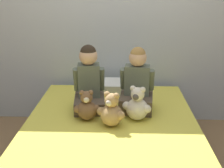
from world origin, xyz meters
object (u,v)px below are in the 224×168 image
child_on_left (89,82)px  pillow_at_headboard (114,86)px  teddy_bear_held_by_right_child (137,106)px  child_on_right (137,85)px  bed (111,149)px  teddy_bear_between_children (111,112)px  teddy_bear_held_by_left_child (87,107)px

child_on_left → pillow_at_headboard: bearing=58.5°
child_on_left → teddy_bear_held_by_right_child: (0.45, -0.22, -0.13)m
child_on_right → pillow_at_headboard: size_ratio=1.13×
bed → child_on_left: child_on_left is taller
teddy_bear_held_by_right_child → teddy_bear_between_children: bearing=-131.4°
bed → child_on_right: child_on_right is taller
child_on_right → teddy_bear_held_by_left_child: child_on_right is taller
bed → teddy_bear_held_by_right_child: 0.46m
child_on_right → bed: bearing=-117.7°
teddy_bear_held_by_right_child → teddy_bear_between_children: teddy_bear_held_by_right_child is taller
teddy_bear_held_by_left_child → pillow_at_headboard: bearing=67.0°
child_on_right → teddy_bear_held_by_left_child: size_ratio=2.18×
teddy_bear_between_children → pillow_at_headboard: size_ratio=0.57×
child_on_left → teddy_bear_held_by_right_child: 0.52m
child_on_left → teddy_bear_between_children: 0.43m
teddy_bear_held_by_left_child → teddy_bear_between_children: 0.24m
teddy_bear_held_by_right_child → pillow_at_headboard: size_ratio=0.58×
teddy_bear_held_by_left_child → teddy_bear_held_by_right_child: (0.44, 0.02, 0.01)m
child_on_right → teddy_bear_held_by_right_child: size_ratio=1.94×
child_on_right → child_on_left: bearing=-174.2°
teddy_bear_held_by_left_child → pillow_at_headboard: (0.22, 0.71, -0.06)m
teddy_bear_between_children → pillow_at_headboard: teddy_bear_between_children is taller
teddy_bear_held_by_left_child → child_on_right: bearing=22.0°
child_on_left → bed: bearing=-63.4°
teddy_bear_held_by_right_child → teddy_bear_between_children: size_ratio=1.03×
bed → child_on_right: size_ratio=3.27×
teddy_bear_between_children → teddy_bear_held_by_left_child: bearing=179.4°
child_on_right → teddy_bear_held_by_right_child: child_on_right is taller
teddy_bear_held_by_right_child → teddy_bear_between_children: 0.25m
child_on_right → teddy_bear_between_children: (-0.23, -0.34, -0.12)m
pillow_at_headboard → child_on_left: bearing=-115.6°
child_on_right → teddy_bear_between_children: size_ratio=2.00×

